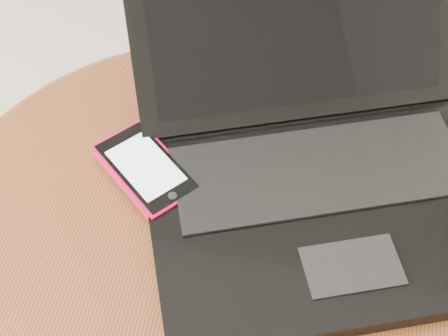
# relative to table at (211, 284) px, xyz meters

# --- Properties ---
(table) EXTENTS (0.65, 0.65, 0.52)m
(table) POSITION_rel_table_xyz_m (0.00, 0.00, 0.00)
(table) COLOR #53321B
(table) RESTS_ON ground
(laptop) EXTENTS (0.51, 0.52, 0.23)m
(laptop) POSITION_rel_table_xyz_m (0.11, 0.10, 0.15)
(laptop) COLOR black
(laptop) RESTS_ON table
(phone_black) EXTENTS (0.12, 0.12, 0.01)m
(phone_black) POSITION_rel_table_xyz_m (-0.07, 0.09, 0.12)
(phone_black) COLOR black
(phone_black) RESTS_ON table
(phone_pink) EXTENTS (0.14, 0.14, 0.02)m
(phone_pink) POSITION_rel_table_xyz_m (-0.09, 0.06, 0.13)
(phone_pink) COLOR #DD0945
(phone_pink) RESTS_ON phone_black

